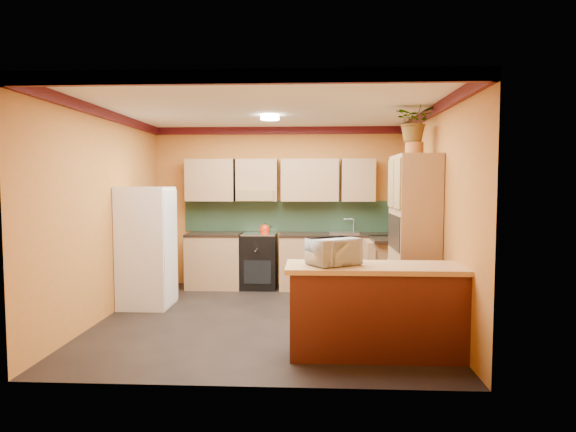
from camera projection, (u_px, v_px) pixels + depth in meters
The scene contains 15 objects.
room_shell at pixel (270, 158), 6.38m from camera, with size 4.24×4.24×2.72m.
base_cabinets_back at pixel (297, 262), 7.99m from camera, with size 3.65×0.60×0.88m, color tan.
countertop_back at pixel (297, 235), 7.96m from camera, with size 3.65×0.62×0.04m, color black.
stove at pixel (259, 261), 8.02m from camera, with size 0.58×0.58×0.91m, color black.
kettle at pixel (265, 229), 7.93m from camera, with size 0.17×0.17×0.18m, color #B72A0C, non-canonical shape.
sink at pixel (344, 233), 7.92m from camera, with size 0.48×0.40×0.03m, color silver.
base_cabinets_right at pixel (391, 269), 7.33m from camera, with size 0.60×0.80×0.88m, color tan.
countertop_right at pixel (392, 239), 7.30m from camera, with size 0.62×0.80×0.04m, color black.
fridge at pixel (147, 247), 6.80m from camera, with size 0.68×0.66×1.70m, color white.
pantry at pixel (414, 240), 5.97m from camera, with size 0.48×0.90×2.10m, color tan.
fern_pot at pixel (414, 149), 5.94m from camera, with size 0.22×0.22×0.16m, color #A55C28.
fern at pixel (415, 121), 5.92m from camera, with size 0.46×0.40×0.51m, color tan.
breakfast_bar at pixel (379, 313), 4.88m from camera, with size 1.80×0.55×0.88m, color #552313.
bar_top at pixel (380, 268), 4.85m from camera, with size 1.90×0.65×0.05m, color tan.
microwave at pixel (334, 251), 4.86m from camera, with size 0.49×0.33×0.27m, color white.
Camera 1 is at (0.58, -6.12, 1.76)m, focal length 30.00 mm.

